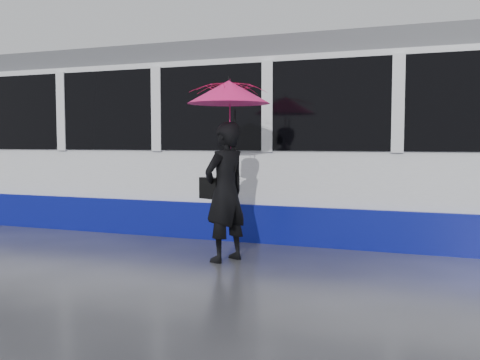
% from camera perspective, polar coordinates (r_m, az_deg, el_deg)
% --- Properties ---
extents(ground, '(90.00, 90.00, 0.00)m').
position_cam_1_polar(ground, '(8.18, -10.19, -7.53)').
color(ground, '#2A2A2F').
rests_on(ground, ground).
extents(rails, '(34.00, 1.51, 0.02)m').
position_cam_1_polar(rails, '(10.37, -3.08, -4.96)').
color(rails, '#3F3D38').
rests_on(rails, ground).
extents(tram, '(26.00, 2.56, 3.35)m').
position_cam_1_polar(tram, '(9.61, 8.02, 4.04)').
color(tram, white).
rests_on(tram, ground).
extents(woman, '(0.70, 0.82, 1.91)m').
position_cam_1_polar(woman, '(7.30, -1.58, -1.29)').
color(woman, black).
rests_on(woman, ground).
extents(umbrella, '(1.48, 1.48, 1.29)m').
position_cam_1_polar(umbrella, '(7.27, -1.23, 7.65)').
color(umbrella, '#DE1270').
rests_on(umbrella, ground).
extents(handbag, '(0.37, 0.27, 0.48)m').
position_cam_1_polar(handbag, '(7.40, -3.10, -0.87)').
color(handbag, black).
rests_on(handbag, ground).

